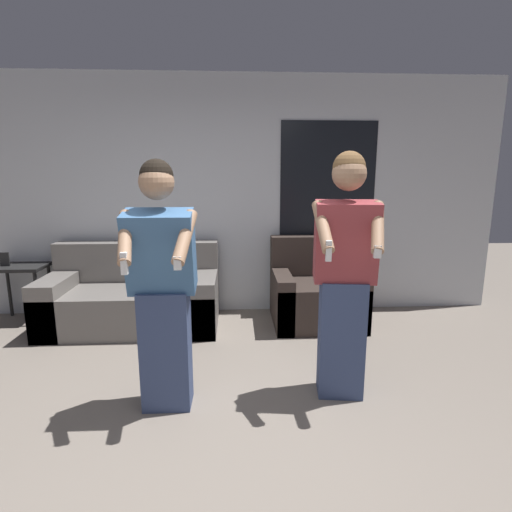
# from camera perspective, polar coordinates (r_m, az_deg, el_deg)

# --- Properties ---
(ground_plane) EXTENTS (14.00, 14.00, 0.00)m
(ground_plane) POSITION_cam_1_polar(r_m,az_deg,el_deg) (2.60, -6.54, -26.75)
(ground_plane) COLOR slate
(wall_back) EXTENTS (6.47, 0.07, 2.70)m
(wall_back) POSITION_cam_1_polar(r_m,az_deg,el_deg) (4.65, -4.79, 8.39)
(wall_back) COLOR silver
(wall_back) RESTS_ON ground_plane
(couch) EXTENTS (1.79, 0.89, 0.87)m
(couch) POSITION_cam_1_polar(r_m,az_deg,el_deg) (4.51, -17.06, -5.83)
(couch) COLOR slate
(couch) RESTS_ON ground_plane
(armchair) EXTENTS (0.95, 0.84, 0.92)m
(armchair) POSITION_cam_1_polar(r_m,az_deg,el_deg) (4.47, 8.58, -5.41)
(armchair) COLOR #332823
(armchair) RESTS_ON ground_plane
(side_table) EXTENTS (0.54, 0.40, 0.78)m
(side_table) POSITION_cam_1_polar(r_m,az_deg,el_deg) (5.10, -30.64, -2.30)
(side_table) COLOR black
(side_table) RESTS_ON ground_plane
(person_left) EXTENTS (0.50, 0.50, 1.71)m
(person_left) POSITION_cam_1_polar(r_m,az_deg,el_deg) (2.74, -13.21, -4.51)
(person_left) COLOR #384770
(person_left) RESTS_ON ground_plane
(person_right) EXTENTS (0.49, 0.52, 1.76)m
(person_right) POSITION_cam_1_polar(r_m,az_deg,el_deg) (2.89, 12.49, -2.84)
(person_right) COLOR #384770
(person_right) RESTS_ON ground_plane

